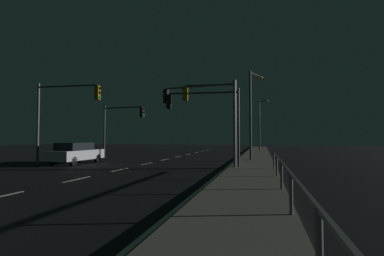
% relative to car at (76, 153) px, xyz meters
% --- Properties ---
extents(ground_plane, '(112.00, 112.00, 0.00)m').
position_rel_car_xyz_m(ground_plane, '(5.00, 1.86, -0.82)').
color(ground_plane, black).
rests_on(ground_plane, ground).
extents(sidewalk_right, '(2.81, 77.00, 0.14)m').
position_rel_car_xyz_m(sidewalk_right, '(12.75, 1.86, -0.75)').
color(sidewalk_right, gray).
rests_on(sidewalk_right, ground).
extents(lane_markings_center, '(0.14, 50.00, 0.01)m').
position_rel_car_xyz_m(lane_markings_center, '(5.00, 5.36, -0.82)').
color(lane_markings_center, silver).
rests_on(lane_markings_center, ground).
extents(lane_edge_line, '(0.14, 53.00, 0.01)m').
position_rel_car_xyz_m(lane_edge_line, '(11.09, 6.86, -0.82)').
color(lane_edge_line, silver).
rests_on(lane_edge_line, ground).
extents(car, '(1.88, 4.42, 1.57)m').
position_rel_car_xyz_m(car, '(0.00, 0.00, 0.00)').
color(car, silver).
rests_on(car, ground).
extents(traffic_light_far_left, '(3.55, 0.61, 5.47)m').
position_rel_car_xyz_m(traffic_light_far_left, '(10.23, -0.15, 3.15)').
color(traffic_light_far_left, '#4C4C51').
rests_on(traffic_light_far_left, sidewalk_right).
extents(traffic_light_mid_right, '(4.47, 0.66, 5.07)m').
position_rel_car_xyz_m(traffic_light_mid_right, '(0.37, 6.18, 2.79)').
color(traffic_light_mid_right, '#2D3033').
rests_on(traffic_light_mid_right, ground).
extents(traffic_light_near_right, '(4.84, 0.65, 4.95)m').
position_rel_car_xyz_m(traffic_light_near_right, '(9.73, -0.29, 2.86)').
color(traffic_light_near_right, '#38383D').
rests_on(traffic_light_near_right, sidewalk_right).
extents(traffic_light_far_right, '(4.77, 0.59, 5.73)m').
position_rel_car_xyz_m(traffic_light_far_right, '(0.20, -1.59, 3.25)').
color(traffic_light_far_right, '#4C4C51').
rests_on(traffic_light_far_right, ground).
extents(traffic_light_near_left, '(4.99, 0.93, 5.37)m').
position_rel_car_xyz_m(traffic_light_near_left, '(9.55, -0.47, 3.16)').
color(traffic_light_near_left, '#4C4C51').
rests_on(traffic_light_near_left, sidewalk_right).
extents(street_lamp_across_street, '(1.34, 1.41, 6.88)m').
position_rel_car_xyz_m(street_lamp_across_street, '(13.19, 20.78, 3.47)').
color(street_lamp_across_street, '#38383D').
rests_on(street_lamp_across_street, sidewalk_right).
extents(street_lamp_mid_block, '(1.12, 1.97, 7.30)m').
position_rel_car_xyz_m(street_lamp_mid_block, '(12.58, 5.57, 3.73)').
color(street_lamp_mid_block, '#2D3033').
rests_on(street_lamp_mid_block, sidewalk_right).
extents(barrier_fence, '(0.09, 16.71, 0.98)m').
position_rel_car_xyz_m(barrier_fence, '(14.00, -9.33, 0.06)').
color(barrier_fence, '#59595E').
rests_on(barrier_fence, sidewalk_right).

